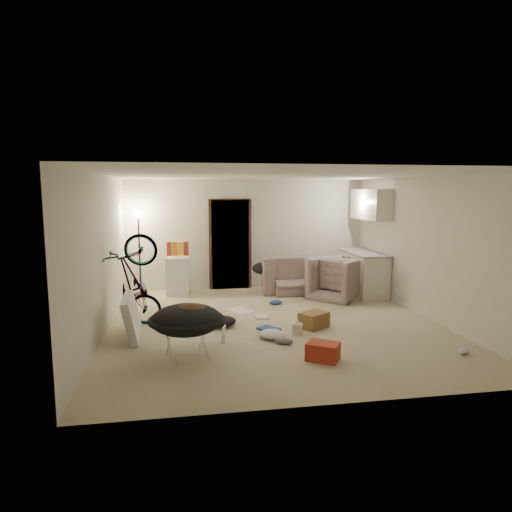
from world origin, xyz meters
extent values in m
cube|color=#B3AA8A|center=(0.00, 0.00, -0.01)|extent=(5.50, 6.00, 0.02)
cube|color=white|center=(0.00, 0.00, 2.51)|extent=(5.50, 6.00, 0.02)
cube|color=beige|center=(0.00, 3.01, 1.25)|extent=(5.50, 0.02, 2.50)
cube|color=beige|center=(0.00, -3.01, 1.25)|extent=(5.50, 0.02, 2.50)
cube|color=beige|center=(-2.76, 0.00, 1.25)|extent=(0.02, 6.00, 2.50)
cube|color=beige|center=(2.76, 0.00, 1.25)|extent=(0.02, 6.00, 2.50)
cube|color=black|center=(-0.40, 2.97, 1.02)|extent=(0.85, 0.10, 2.04)
cube|color=#362013|center=(-0.40, 2.94, 1.02)|extent=(0.97, 0.04, 2.10)
cylinder|color=black|center=(-2.40, 2.65, 0.01)|extent=(0.28, 0.28, 0.03)
cylinder|color=black|center=(-2.40, 2.65, 0.85)|extent=(0.04, 0.04, 1.70)
cone|color=#FFE0A5|center=(-2.40, 2.65, 1.72)|extent=(0.24, 0.24, 0.18)
cube|color=beige|center=(2.43, 2.00, 0.44)|extent=(0.60, 1.50, 0.88)
cube|color=gray|center=(2.43, 2.00, 0.90)|extent=(0.64, 1.54, 0.04)
cube|color=beige|center=(2.56, 2.00, 1.95)|extent=(0.38, 1.40, 0.65)
imported|color=#394038|center=(1.25, 2.45, 0.30)|extent=(2.07, 0.82, 0.60)
imported|color=#394038|center=(1.79, 1.68, 0.32)|extent=(1.28, 1.29, 0.63)
imported|color=black|center=(-2.30, 0.27, 0.42)|extent=(1.66, 0.89, 0.92)
imported|color=#A12C18|center=(-0.96, -0.89, 0.01)|extent=(0.30, 0.26, 0.02)
cube|color=white|center=(-1.60, 2.55, 0.41)|extent=(0.51, 0.51, 0.82)
cube|color=#A12C18|center=(-1.77, 2.55, 1.00)|extent=(0.10, 0.08, 0.30)
cube|color=orange|center=(-1.65, 2.55, 1.00)|extent=(0.11, 0.09, 0.30)
cube|color=gold|center=(-1.53, 2.55, 1.00)|extent=(0.11, 0.09, 0.30)
cube|color=#A12C18|center=(-1.41, 2.55, 1.00)|extent=(0.11, 0.08, 0.30)
cylinder|color=silver|center=(-1.48, -1.36, 0.24)|extent=(0.68, 0.68, 0.48)
ellipsoid|color=black|center=(-1.48, -1.36, 0.53)|extent=(0.96, 0.96, 0.40)
torus|color=black|center=(-1.48, -1.36, 0.53)|extent=(1.03, 1.03, 0.07)
ellipsoid|color=#4A3119|center=(-1.43, -1.39, 0.64)|extent=(0.53, 0.46, 0.22)
ellipsoid|color=black|center=(0.30, 2.45, 0.54)|extent=(0.63, 0.54, 0.28)
cube|color=silver|center=(-2.30, -0.35, 0.32)|extent=(0.27, 0.99, 0.66)
cube|color=brown|center=(0.61, -0.32, 0.13)|extent=(0.56, 0.52, 0.26)
cube|color=#A12C18|center=(0.30, -1.75, 0.12)|extent=(0.51, 0.48, 0.24)
cylinder|color=beige|center=(0.25, -0.62, 0.09)|extent=(0.17, 0.17, 0.17)
cone|color=beige|center=(0.25, -0.62, 0.21)|extent=(0.10, 0.10, 0.08)
cube|color=silver|center=(-0.44, 0.95, 0.00)|extent=(0.56, 0.60, 0.01)
cube|color=#285192|center=(-0.15, -0.32, 0.02)|extent=(0.40, 0.42, 0.03)
cube|color=silver|center=(-0.13, 0.42, 0.01)|extent=(0.22, 0.28, 0.03)
ellipsoid|color=#285192|center=(0.31, 1.28, 0.05)|extent=(0.29, 0.14, 0.10)
ellipsoid|color=slate|center=(-0.07, -1.05, 0.05)|extent=(0.30, 0.22, 0.10)
ellipsoid|color=white|center=(2.30, -1.86, 0.04)|extent=(0.25, 0.22, 0.09)
ellipsoid|color=black|center=(-0.90, 0.01, 0.08)|extent=(0.60, 0.54, 0.17)
ellipsoid|color=silver|center=(-0.18, -0.75, 0.06)|extent=(0.55, 0.54, 0.13)
camera|label=1|loc=(-1.55, -7.35, 2.24)|focal=32.00mm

